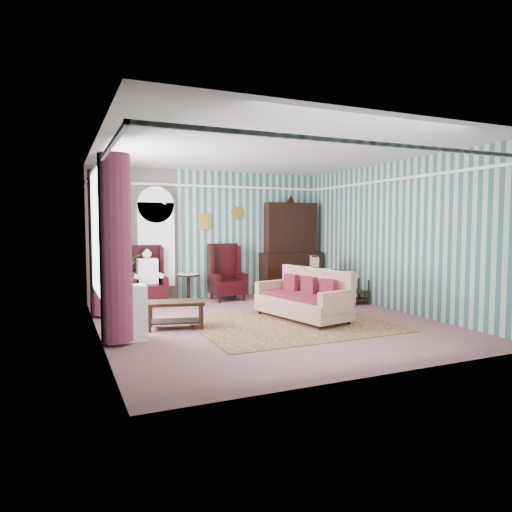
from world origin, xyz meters
name	(u,v)px	position (x,y,z in m)	size (l,w,h in m)	color
floor	(268,322)	(0.00, 0.00, 0.00)	(6.00, 6.00, 0.00)	#874E52
room_shell	(230,205)	(-0.62, 0.18, 2.01)	(5.53, 6.02, 2.91)	#335E5E
bookcase	(156,250)	(-1.35, 2.84, 1.12)	(0.80, 0.28, 2.24)	white
dresser_hutch	(291,245)	(1.90, 2.72, 1.18)	(1.50, 0.56, 2.36)	black
wingback_left	(148,276)	(-1.60, 2.45, 0.62)	(0.76, 0.80, 1.25)	black
wingback_right	(227,272)	(0.15, 2.45, 0.62)	(0.76, 0.80, 1.25)	black
seated_woman	(148,277)	(-1.60, 2.45, 0.59)	(0.44, 0.40, 1.18)	white
round_side_table	(188,288)	(-0.70, 2.60, 0.30)	(0.50, 0.50, 0.60)	black
nest_table	(356,291)	(2.47, 0.90, 0.27)	(0.45, 0.38, 0.54)	black
plant_stand	(127,313)	(-2.40, -0.30, 0.40)	(0.55, 0.35, 0.80)	silver
rug	(292,324)	(0.30, -0.30, 0.01)	(3.20, 2.60, 0.01)	#461F17
sofa	(302,288)	(0.66, -0.02, 0.56)	(1.82, 1.00, 1.12)	beige
floral_armchair	(300,281)	(1.45, 1.50, 0.46)	(0.82, 0.82, 0.92)	beige
coffee_table	(176,315)	(-1.57, 0.18, 0.22)	(0.92, 0.48, 0.45)	black
potted_plant_a	(126,270)	(-2.41, -0.37, 1.03)	(0.42, 0.36, 0.47)	#1F4D18
potted_plant_b	(126,270)	(-2.39, -0.22, 1.03)	(0.25, 0.20, 0.45)	#1E5A1C
potted_plant_c	(120,273)	(-2.47, -0.27, 0.98)	(0.21, 0.21, 0.37)	#1C5A1C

